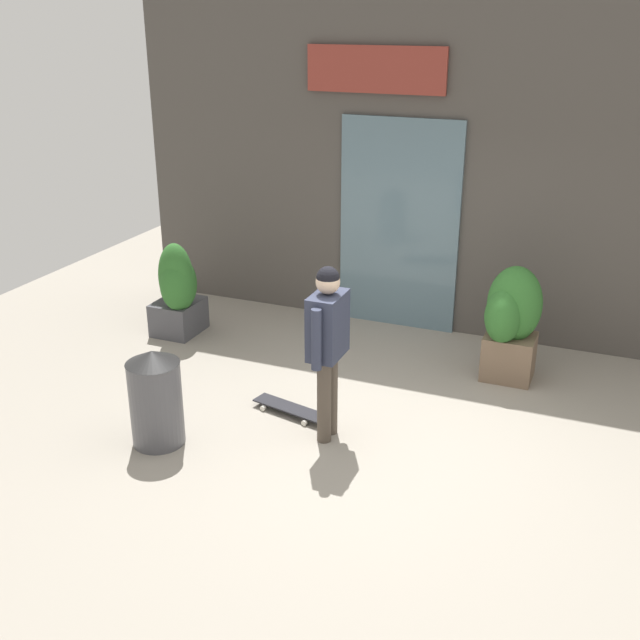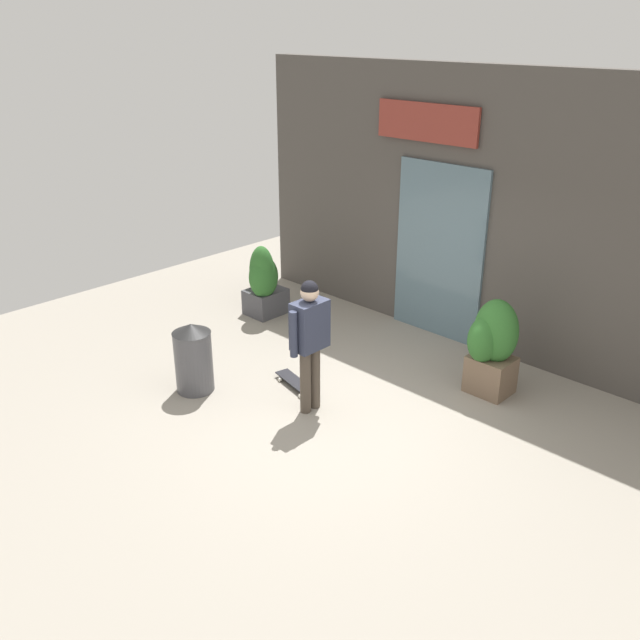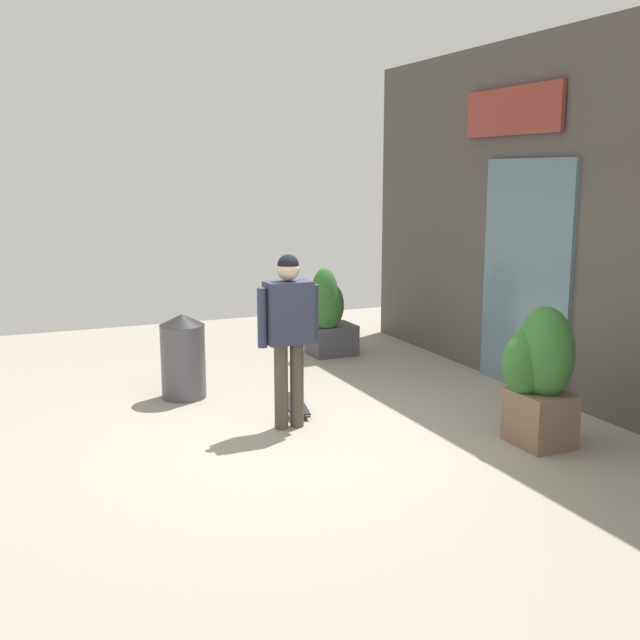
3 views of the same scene
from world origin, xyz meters
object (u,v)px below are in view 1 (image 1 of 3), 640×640
(skateboard, at_px, (290,408))
(planter_box_right, at_px, (178,292))
(trash_bin, at_px, (156,397))
(planter_box_left, at_px, (509,320))
(skateboarder, at_px, (328,336))

(skateboard, distance_m, planter_box_right, 2.45)
(planter_box_right, distance_m, trash_bin, 2.48)
(planter_box_right, bearing_deg, planter_box_left, 5.26)
(skateboarder, distance_m, skateboard, 1.11)
(skateboard, height_order, planter_box_left, planter_box_left)
(skateboarder, relative_size, skateboard, 2.04)
(planter_box_left, height_order, planter_box_right, planter_box_left)
(skateboarder, bearing_deg, planter_box_left, -124.87)
(planter_box_right, bearing_deg, skateboard, -31.78)
(skateboard, relative_size, trash_bin, 0.89)
(skateboarder, distance_m, planter_box_right, 2.99)
(skateboarder, bearing_deg, skateboard, -27.11)
(skateboarder, height_order, planter_box_left, skateboarder)
(planter_box_left, distance_m, trash_bin, 3.72)
(planter_box_left, relative_size, trash_bin, 1.37)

